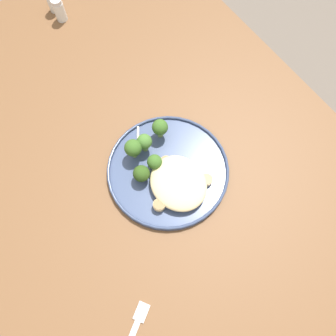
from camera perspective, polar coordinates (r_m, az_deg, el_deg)
name	(u,v)px	position (r m, az deg, el deg)	size (l,w,h in m)	color
ground	(153,228)	(1.50, -2.72, -10.45)	(6.00, 6.00, 0.00)	#665B51
wooden_dining_table	(142,175)	(0.86, -4.64, -1.27)	(1.40, 1.00, 0.74)	brown
dinner_plate	(168,170)	(0.77, 0.00, -0.33)	(0.29, 0.29, 0.02)	#38476B
noodle_bed	(178,183)	(0.74, 1.84, -2.63)	(0.14, 0.12, 0.04)	beige
seared_scallop_left_edge	(170,181)	(0.75, 0.39, -2.25)	(0.03, 0.03, 0.02)	#DBB77A
seared_scallop_center_golden	(166,162)	(0.77, -0.31, 1.07)	(0.03, 0.03, 0.01)	#DBB77A
seared_scallop_large_seared	(159,205)	(0.73, -1.58, -6.55)	(0.03, 0.03, 0.02)	#DBB77A
seared_scallop_front_small	(171,173)	(0.76, 0.50, -0.81)	(0.03, 0.03, 0.01)	#E5C689
seared_scallop_tilted_round	(206,180)	(0.75, 6.78, -2.08)	(0.03, 0.03, 0.01)	beige
broccoli_floret_split_head	(133,148)	(0.75, -6.21, 3.46)	(0.04, 0.04, 0.06)	#7A994C
broccoli_floret_rear_charred	(160,128)	(0.78, -1.42, 7.13)	(0.04, 0.04, 0.06)	#7A994C
broccoli_floret_front_edge	(144,142)	(0.76, -4.17, 4.59)	(0.04, 0.04, 0.06)	#7A994C
broccoli_floret_center_pile	(141,174)	(0.74, -4.71, -0.99)	(0.04, 0.04, 0.05)	#7A994C
broccoli_floret_tall_stalk	(155,162)	(0.74, -2.38, 1.03)	(0.03, 0.03, 0.05)	#7A994C
onion_sliver_pale_crescent	(138,135)	(0.81, -5.30, 5.83)	(0.05, 0.01, 0.00)	silver
onion_sliver_curled_piece	(164,171)	(0.76, -0.66, -0.58)	(0.05, 0.01, 0.00)	silver
salt_shaker	(59,10)	(1.09, -18.61, 24.89)	(0.03, 0.03, 0.07)	white
pepper_shaker	(52,1)	(1.12, -19.68, 26.00)	(0.03, 0.03, 0.07)	white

